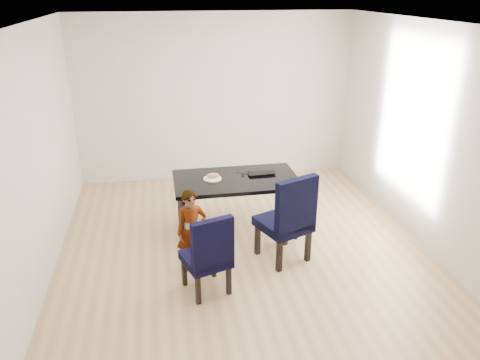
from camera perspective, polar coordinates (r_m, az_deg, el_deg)
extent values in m
cube|color=tan|center=(5.94, 0.34, -8.38)|extent=(4.50, 5.00, 0.01)
cube|color=white|center=(5.10, 0.42, 18.72)|extent=(4.50, 5.00, 0.01)
cube|color=silver|center=(7.75, -3.05, 9.90)|extent=(4.50, 0.01, 2.70)
cube|color=silver|center=(3.16, 8.81, -10.21)|extent=(4.50, 0.01, 2.70)
cube|color=white|center=(5.45, -23.66, 2.46)|extent=(0.01, 5.00, 2.70)
cube|color=white|center=(6.17, 21.52, 5.01)|extent=(0.01, 5.00, 2.70)
cube|color=black|center=(6.19, -0.49, -3.01)|extent=(1.60, 0.90, 0.75)
cube|color=black|center=(4.98, -4.24, -8.76)|extent=(0.57, 0.58, 0.93)
cube|color=black|center=(5.51, 5.32, -4.42)|extent=(0.70, 0.71, 1.11)
imported|color=#FF4915|center=(5.34, -5.91, -6.22)|extent=(0.39, 0.29, 0.98)
cylinder|color=white|center=(6.02, -3.38, 0.17)|extent=(0.24, 0.24, 0.01)
ellipsoid|color=#C27A45|center=(6.02, -3.32, 0.56)|extent=(0.17, 0.08, 0.06)
imported|color=black|center=(6.21, 2.54, 0.97)|extent=(0.37, 0.25, 0.03)
torus|color=black|center=(6.14, 0.91, 0.64)|extent=(0.20, 0.20, 0.01)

